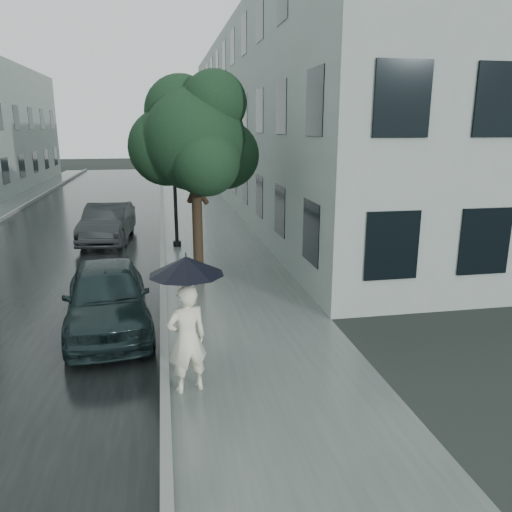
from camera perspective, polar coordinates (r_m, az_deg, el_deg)
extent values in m
plane|color=black|center=(9.25, -0.40, -11.51)|extent=(120.00, 120.00, 0.00)
cube|color=slate|center=(20.65, -5.61, 3.19)|extent=(3.50, 60.00, 0.01)
cube|color=slate|center=(20.57, -10.69, 3.16)|extent=(0.15, 60.00, 0.15)
cube|color=black|center=(20.90, -20.32, 2.47)|extent=(6.85, 60.00, 0.00)
cube|color=#919E99|center=(28.54, 3.69, 15.45)|extent=(7.00, 36.00, 9.00)
cube|color=black|center=(27.89, -3.52, 15.48)|extent=(0.08, 32.40, 7.20)
cube|color=black|center=(39.19, -24.31, 13.27)|extent=(0.08, 16.20, 6.40)
imported|color=silver|center=(7.89, -7.87, -9.39)|extent=(0.73, 0.59, 1.75)
cylinder|color=black|center=(7.67, -7.82, -5.39)|extent=(0.02, 0.02, 0.92)
cone|color=black|center=(7.49, -7.98, -1.08)|extent=(1.16, 1.16, 0.28)
cylinder|color=black|center=(7.45, -8.03, 0.11)|extent=(0.02, 0.02, 0.08)
cylinder|color=black|center=(7.85, -7.70, -8.75)|extent=(0.03, 0.03, 0.06)
cylinder|color=#332619|center=(13.44, -6.68, 2.89)|extent=(0.27, 0.27, 2.73)
sphere|color=#1B3B22|center=(13.17, -6.99, 13.05)|extent=(2.62, 2.62, 2.62)
sphere|color=#1B3B22|center=(13.56, -3.53, 11.45)|extent=(1.81, 1.81, 1.81)
sphere|color=#1B3B22|center=(13.56, -10.14, 12.14)|extent=(2.02, 2.02, 2.02)
sphere|color=#1B3B22|center=(12.51, -5.79, 10.66)|extent=(1.70, 1.70, 1.70)
sphere|color=#1B3B22|center=(13.76, -8.56, 16.01)|extent=(1.91, 1.91, 1.91)
sphere|color=#1B3B22|center=(13.03, -4.78, 17.07)|extent=(1.62, 1.62, 1.62)
cylinder|color=black|center=(17.24, -9.34, 9.70)|extent=(0.12, 0.12, 5.30)
cylinder|color=black|center=(17.63, -9.00, 1.42)|extent=(0.28, 0.28, 0.20)
cylinder|color=black|center=(17.23, -10.60, 18.48)|extent=(0.50, 0.10, 0.08)
sphere|color=silver|center=(17.24, -11.64, 18.26)|extent=(0.32, 0.32, 0.32)
imported|color=black|center=(10.68, -16.65, -4.43)|extent=(2.06, 4.23, 1.39)
imported|color=black|center=(18.91, -16.61, 3.70)|extent=(1.79, 4.24, 1.36)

